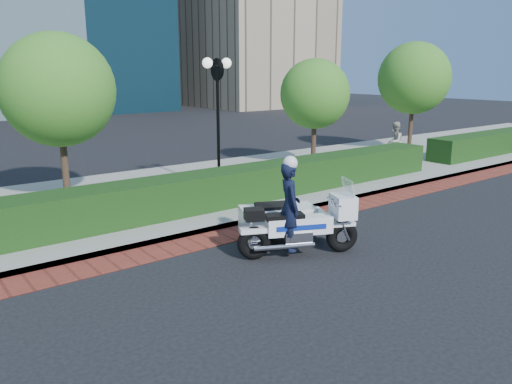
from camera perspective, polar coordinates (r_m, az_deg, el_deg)
ground at (r=12.00m, az=5.54°, el=-5.69°), size 120.00×120.00×0.00m
brick_strip at (r=13.07m, az=1.06°, el=-3.95°), size 60.00×1.00×0.01m
sidewalk at (r=16.68m, az=-8.59°, el=0.05°), size 60.00×8.00×0.15m
hedge_main at (r=14.55m, az=-4.08°, el=0.47°), size 18.00×1.20×1.00m
hedge_far at (r=26.76m, az=25.98°, el=5.21°), size 10.00×1.20×1.00m
lamppost at (r=16.08m, az=-4.39°, el=10.06°), size 1.02×0.70×4.21m
tree_b at (r=15.36m, az=-21.69°, el=10.76°), size 3.20×3.20×4.89m
tree_c at (r=20.53m, az=6.74°, el=11.05°), size 2.80×2.80×4.30m
tree_d at (r=25.47m, az=17.61°, el=12.28°), size 3.40×3.40×5.16m
police_motorcycle at (r=11.23m, az=3.78°, el=-2.92°), size 2.60×2.48×2.23m
pedestrian at (r=22.11m, az=15.55°, el=5.53°), size 1.01×0.90×1.72m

